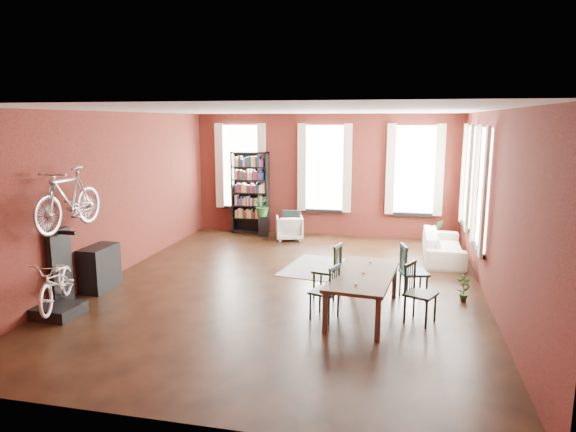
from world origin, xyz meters
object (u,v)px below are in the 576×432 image
(bookshelf, at_px, (250,193))
(cream_sofa, at_px, (444,241))
(console_table, at_px, (100,268))
(plant_stand, at_px, (263,226))
(dining_chair_a, at_px, (324,291))
(dining_chair_c, at_px, (421,294))
(dining_chair_d, at_px, (414,272))
(dining_chair_b, at_px, (327,270))
(white_armchair, at_px, (289,227))
(bike_trainer, at_px, (59,311))
(dining_table, at_px, (363,294))
(bicycle_floor, at_px, (55,260))

(bookshelf, height_order, cream_sofa, bookshelf)
(console_table, bearing_deg, plant_stand, 70.45)
(dining_chair_a, xyz_separation_m, console_table, (-4.19, 0.48, -0.03))
(dining_chair_c, xyz_separation_m, console_table, (-5.63, 0.34, -0.06))
(dining_chair_c, bearing_deg, cream_sofa, 15.52)
(dining_chair_d, relative_size, cream_sofa, 0.46)
(dining_chair_a, distance_m, dining_chair_b, 0.99)
(bookshelf, distance_m, console_table, 5.40)
(console_table, bearing_deg, white_armchair, 61.45)
(cream_sofa, distance_m, console_table, 7.15)
(bike_trainer, height_order, plant_stand, plant_stand)
(bike_trainer, bearing_deg, bookshelf, 79.80)
(dining_chair_b, xyz_separation_m, console_table, (-4.08, -0.51, -0.07))
(dining_chair_d, distance_m, white_armchair, 4.95)
(dining_chair_c, height_order, dining_chair_d, dining_chair_d)
(dining_chair_d, relative_size, bike_trainer, 1.52)
(dining_table, xyz_separation_m, white_armchair, (-2.26, 4.80, 0.00))
(dining_chair_b, distance_m, bicycle_floor, 4.39)
(dining_chair_c, distance_m, console_table, 5.64)
(dining_chair_d, relative_size, console_table, 1.19)
(dining_table, bearing_deg, dining_chair_b, 139.46)
(dining_chair_a, bearing_deg, console_table, -78.49)
(dining_chair_a, height_order, white_armchair, dining_chair_a)
(dining_chair_c, height_order, bike_trainer, dining_chair_c)
(dining_table, distance_m, dining_chair_a, 0.64)
(console_table, xyz_separation_m, plant_stand, (1.73, 4.87, -0.14))
(dining_chair_a, bearing_deg, plant_stand, -137.32)
(dining_chair_b, height_order, white_armchair, dining_chair_b)
(plant_stand, bearing_deg, dining_chair_a, -65.36)
(dining_chair_a, distance_m, console_table, 4.21)
(white_armchair, height_order, bike_trainer, white_armchair)
(white_armchair, distance_m, cream_sofa, 3.89)
(plant_stand, bearing_deg, dining_table, -59.17)
(dining_chair_a, bearing_deg, white_armchair, -143.60)
(cream_sofa, distance_m, bicycle_floor, 7.81)
(console_table, bearing_deg, cream_sofa, 29.33)
(bike_trainer, bearing_deg, dining_chair_d, 20.46)
(dining_table, xyz_separation_m, bicycle_floor, (-4.63, -1.15, 0.58))
(plant_stand, bearing_deg, dining_chair_c, -53.22)
(console_table, relative_size, plant_stand, 1.51)
(dining_chair_c, height_order, bicycle_floor, bicycle_floor)
(console_table, distance_m, plant_stand, 5.17)
(bookshelf, height_order, plant_stand, bookshelf)
(dining_chair_a, relative_size, bike_trainer, 1.36)
(dining_chair_a, xyz_separation_m, bike_trainer, (-4.08, -0.85, -0.34))
(dining_chair_b, bearing_deg, plant_stand, -140.49)
(dining_chair_c, relative_size, plant_stand, 1.73)
(plant_stand, bearing_deg, bicycle_floor, -104.41)
(cream_sofa, bearing_deg, dining_table, 158.31)
(dining_table, relative_size, bookshelf, 0.90)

